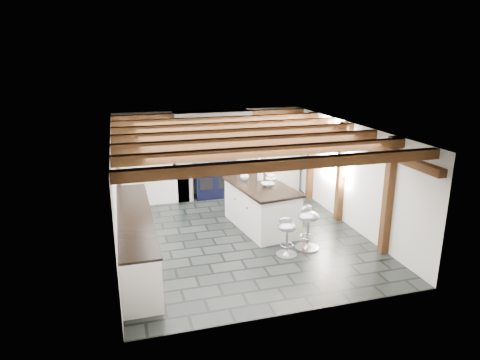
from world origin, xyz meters
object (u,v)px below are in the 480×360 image
object	(u,v)px
bar_stool_near	(308,223)
range_cooker	(213,180)
bar_stool_far	(287,233)
kitchen_island	(261,206)

from	to	relation	value
bar_stool_near	range_cooker	bearing A→B (deg)	83.16
bar_stool_near	bar_stool_far	world-z (taller)	bar_stool_near
range_cooker	bar_stool_near	xyz separation A→B (m)	(1.08, -3.68, 0.08)
range_cooker	bar_stool_far	size ratio (longest dim) A/B	1.33
range_cooker	kitchen_island	xyz separation A→B (m)	(0.54, -2.40, 0.04)
bar_stool_near	bar_stool_far	size ratio (longest dim) A/B	1.17
range_cooker	bar_stool_near	size ratio (longest dim) A/B	1.14
range_cooker	bar_stool_near	distance (m)	3.84
bar_stool_near	bar_stool_far	xyz separation A→B (m)	(-0.50, -0.17, -0.08)
bar_stool_near	kitchen_island	bearing A→B (deg)	89.45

